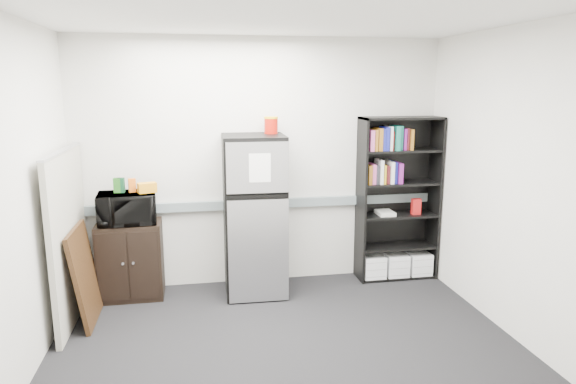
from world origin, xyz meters
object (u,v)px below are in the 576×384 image
Objects in this scene: bookshelf at (398,200)px; microwave at (127,208)px; cubicle_partition at (69,237)px; refrigerator at (255,215)px; cabinet at (131,260)px.

bookshelf is 3.25× the size of microwave.
cubicle_partition is (-3.43, -0.49, -0.10)m from bookshelf.
microwave is at bearing 178.67° from refrigerator.
cabinet is 1.37m from refrigerator.
refrigerator is (1.78, 0.34, 0.03)m from cubicle_partition.
cabinet is at bearing 177.97° from refrigerator.
cabinet is (-2.94, -0.06, -0.51)m from bookshelf.
bookshelf is 2.99m from cabinet.
microwave is (0.00, -0.02, 0.56)m from cabinet.
bookshelf is 1.14× the size of cubicle_partition.
cabinet is at bearing -178.75° from bookshelf.
refrigerator is at bearing 10.85° from cubicle_partition.
microwave is at bearing -90.00° from cabinet.
cabinet is (0.48, 0.42, -0.41)m from cubicle_partition.
cubicle_partition is 1.81m from refrigerator.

